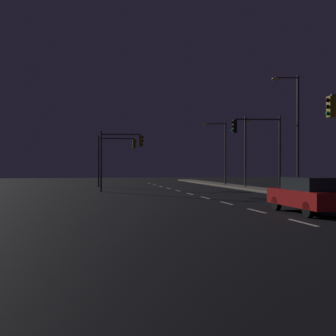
# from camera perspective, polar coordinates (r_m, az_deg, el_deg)

# --- Properties ---
(ground_plane) EXTENTS (112.00, 112.00, 0.00)m
(ground_plane) POSITION_cam_1_polar(r_m,az_deg,el_deg) (23.06, 7.91, -4.87)
(ground_plane) COLOR black
(ground_plane) RESTS_ON ground
(lane_markings_center) EXTENTS (0.14, 50.00, 0.01)m
(lane_markings_center) POSITION_cam_1_polar(r_m,az_deg,el_deg) (26.38, 5.37, -4.23)
(lane_markings_center) COLOR silver
(lane_markings_center) RESTS_ON ground
(lane_edge_line) EXTENTS (0.14, 53.00, 0.01)m
(lane_edge_line) POSITION_cam_1_polar(r_m,az_deg,el_deg) (29.97, 15.41, -3.72)
(lane_edge_line) COLOR silver
(lane_edge_line) RESTS_ON ground
(car) EXTENTS (1.89, 4.43, 1.57)m
(car) POSITION_cam_1_polar(r_m,az_deg,el_deg) (18.41, 19.35, -3.56)
(car) COLOR #B71414
(car) RESTS_ON ground
(traffic_light_near_right) EXTENTS (3.92, 0.45, 5.19)m
(traffic_light_near_right) POSITION_cam_1_polar(r_m,az_deg,el_deg) (41.34, -7.46, 2.40)
(traffic_light_near_right) COLOR #38383D
(traffic_light_near_right) RESTS_ON ground
(traffic_light_near_left) EXTENTS (3.68, 0.73, 5.63)m
(traffic_light_near_left) POSITION_cam_1_polar(r_m,az_deg,el_deg) (30.35, 12.84, 4.04)
(traffic_light_near_left) COLOR #38383D
(traffic_light_near_left) RESTS_ON sidewalk_right
(traffic_light_far_left) EXTENTS (3.52, 0.66, 4.94)m
(traffic_light_far_left) POSITION_cam_1_polar(r_m,az_deg,el_deg) (33.05, -6.79, 2.65)
(traffic_light_far_left) COLOR #4C4C51
(traffic_light_far_left) RESTS_ON ground
(street_lamp_across_street) EXTENTS (1.32, 2.05, 6.85)m
(street_lamp_across_street) POSITION_cam_1_polar(r_m,az_deg,el_deg) (40.13, 10.97, 3.41)
(street_lamp_across_street) COLOR #4C4C51
(street_lamp_across_street) RESTS_ON sidewalk_right
(street_lamp_mid_block) EXTENTS (2.30, 1.10, 6.75)m
(street_lamp_mid_block) POSITION_cam_1_polar(r_m,az_deg,el_deg) (43.99, 7.59, 3.06)
(street_lamp_mid_block) COLOR #4C4C51
(street_lamp_mid_block) RESTS_ON sidewalk_right
(street_lamp_median) EXTENTS (1.97, 0.57, 8.38)m
(street_lamp_median) POSITION_cam_1_polar(r_m,az_deg,el_deg) (30.10, 17.46, 5.99)
(street_lamp_median) COLOR #38383D
(street_lamp_median) RESTS_ON sidewalk_right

